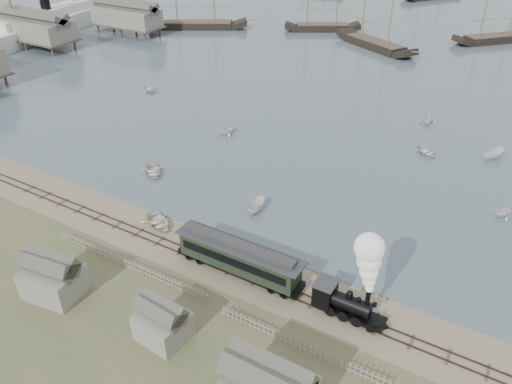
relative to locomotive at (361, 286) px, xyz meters
The scene contains 20 objects.
ground 15.84m from the locomotive, behind, with size 600.00×600.00×0.00m, color gray.
rail_track 15.71m from the locomotive, behind, with size 120.00×1.80×0.16m.
picket_fence_west 22.62m from the locomotive, 167.02° to the right, with size 19.00×0.10×1.20m, color gray, non-canonical shape.
picket_fence_east 7.32m from the locomotive, 116.13° to the right, with size 15.00×0.10×1.20m, color gray, non-canonical shape.
shed_left 27.79m from the locomotive, 156.42° to the right, with size 5.00×4.00×4.10m, color gray, non-canonical shape.
shed_mid 17.04m from the locomotive, 142.85° to the right, with size 4.00×3.50×3.60m, color gray, non-canonical shape.
western_wharf 100.40m from the locomotive, 155.27° to the left, with size 36.00×56.00×8.00m, color gray, non-canonical shape.
locomotive is the anchor object (origin of this frame).
passenger_coach 12.26m from the locomotive, behind, with size 13.31×2.57×3.23m.
beached_dinghy 24.50m from the locomotive, behind, with size 4.36×3.11×0.90m, color silver.
steamship 117.59m from the locomotive, 152.40° to the left, with size 52.75×8.79×11.54m, color silver, non-canonical shape.
rowboat_0 34.20m from the locomotive, 161.57° to the left, with size 4.10×2.92×0.85m, color silver.
rowboat_1 40.63m from the locomotive, 139.74° to the left, with size 3.03×2.62×1.60m, color silver.
rowboat_2 19.45m from the locomotive, 147.84° to the left, with size 3.37×1.27×1.30m, color silver.
rowboat_3 35.19m from the locomotive, 94.87° to the left, with size 3.63×2.59×0.75m, color silver.
rowboat_4 25.38m from the locomotive, 70.22° to the left, with size 2.64×2.28×1.39m, color silver.
rowboat_5 38.66m from the locomotive, 82.13° to the left, with size 3.76×1.41×1.45m, color silver.
rowboat_6 63.84m from the locomotive, 147.14° to the left, with size 3.58×2.56×0.74m, color silver.
rowboat_7 46.25m from the locomotive, 97.07° to the left, with size 3.30×2.85×1.74m, color silver.
schooner_2 88.14m from the locomotive, 108.28° to the left, with size 23.11×5.33×20.00m, color black, non-canonical shape.
Camera 1 is at (23.60, -33.29, 32.29)m, focal length 35.00 mm.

